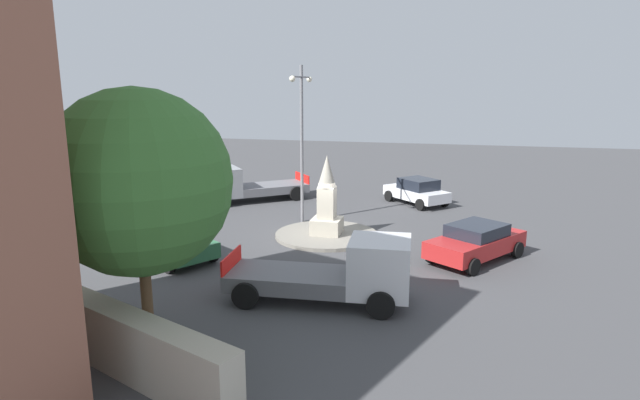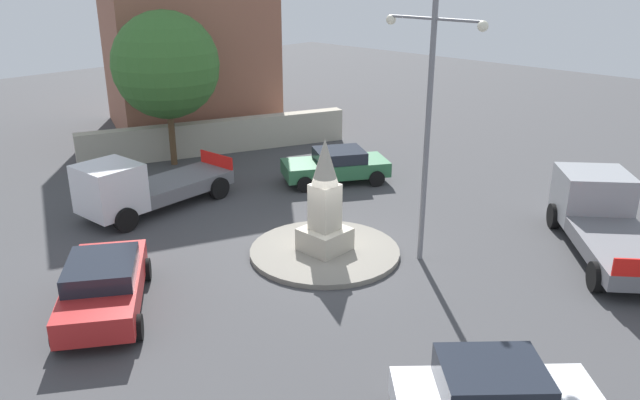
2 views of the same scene
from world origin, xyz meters
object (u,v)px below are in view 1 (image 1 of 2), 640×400
Objects in this scene: truck_grey_parked_right at (241,185)px; monument at (327,202)px; truck_white_parked_left at (341,273)px; tree_near_wall at (138,183)px; car_white_far_side at (417,191)px; streetlamp at (302,130)px; car_red_approaching at (476,241)px; car_green_passing at (170,240)px.

monument is at bearing 48.06° from truck_grey_parked_right.
tree_near_wall reaches higher than truck_white_parked_left.
truck_grey_parked_right reaches higher than car_white_far_side.
monument is 0.61× the size of truck_white_parked_left.
streetlamp is at bearing 52.99° from truck_grey_parked_right.
monument is 0.76× the size of car_red_approaching.
truck_white_parked_left is (14.79, -1.35, 0.22)m from car_white_far_side.
streetlamp is 1.91× the size of car_white_far_side.
monument is 0.78× the size of car_green_passing.
streetlamp is 1.14× the size of tree_near_wall.
truck_white_parked_left reaches higher than car_white_far_side.
tree_near_wall is at bearing -10.23° from monument.
tree_near_wall is at bearing -44.65° from truck_white_parked_left.
streetlamp is 1.24× the size of truck_grey_parked_right.
streetlamp is 13.57m from tree_near_wall.
car_red_approaching is at bearing 17.01° from car_white_far_side.
car_green_passing is at bearing 6.90° from truck_grey_parked_right.
car_red_approaching is at bearing 74.61° from monument.
truck_white_parked_left is at bearing 16.72° from monument.
truck_white_parked_left is at bearing 70.15° from car_green_passing.
truck_white_parked_left is at bearing 22.72° from streetlamp.
truck_grey_parked_right is (-3.58, -4.74, -3.59)m from streetlamp.
car_white_far_side is at bearing 144.05° from car_green_passing.
streetlamp reaches higher than monument.
tree_near_wall is (6.89, 3.27, 3.69)m from car_green_passing.
streetlamp reaches higher than tree_near_wall.
car_red_approaching is 0.75× the size of truck_grey_parked_right.
streetlamp reaches higher than truck_grey_parked_right.
streetlamp is at bearing 152.34° from car_green_passing.
car_red_approaching is 0.69× the size of tree_near_wall.
streetlamp is 8.47m from car_white_far_side.
monument is 8.51m from car_white_far_side.
car_green_passing is at bearing -35.95° from car_white_far_side.
truck_grey_parked_right is (-10.26, -1.24, 0.28)m from car_green_passing.
car_white_far_side is at bearing 155.78° from monument.
car_red_approaching is at bearing 138.51° from tree_near_wall.
tree_near_wall reaches higher than car_white_far_side.
car_white_far_side is 0.65× the size of truck_grey_parked_right.
truck_white_parked_left is at bearing -38.74° from car_red_approaching.
tree_near_wall is at bearing -16.18° from car_white_far_side.
monument is at bearing -24.22° from car_white_far_side.
streetlamp is 10.77m from truck_white_parked_left.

